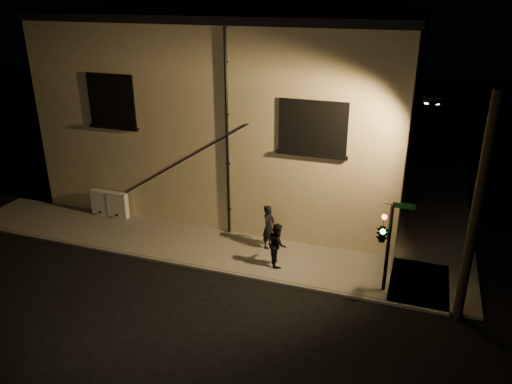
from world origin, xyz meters
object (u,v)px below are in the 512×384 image
at_px(streetlamp_pole, 473,206).
at_px(traffic_signal, 383,233).
at_px(pedestrian_a, 269,227).
at_px(utility_cabinet, 110,204).
at_px(pedestrian_b, 277,244).

bearing_deg(streetlamp_pole, traffic_signal, 168.82).
bearing_deg(pedestrian_a, utility_cabinet, 96.82).
bearing_deg(utility_cabinet, traffic_signal, -10.23).
height_order(pedestrian_a, traffic_signal, traffic_signal).
distance_m(pedestrian_a, traffic_signal, 4.96).
bearing_deg(streetlamp_pole, pedestrian_b, 170.49).
bearing_deg(pedestrian_a, pedestrian_b, -138.48).
distance_m(utility_cabinet, streetlamp_pole, 15.21).
bearing_deg(pedestrian_b, pedestrian_a, 5.74).
distance_m(pedestrian_a, streetlamp_pole, 7.83).
bearing_deg(utility_cabinet, pedestrian_b, -11.05).
relative_size(pedestrian_a, streetlamp_pole, 0.25).
height_order(utility_cabinet, traffic_signal, traffic_signal).
relative_size(utility_cabinet, traffic_signal, 0.55).
height_order(utility_cabinet, streetlamp_pole, streetlamp_pole).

